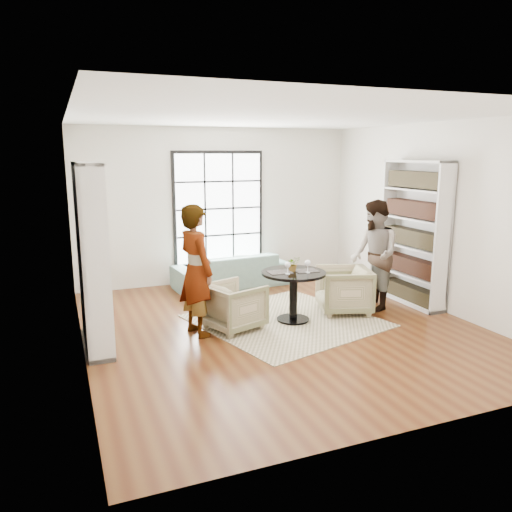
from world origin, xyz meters
name	(u,v)px	position (x,y,z in m)	size (l,w,h in m)	color
ground	(281,327)	(0.00, 0.00, 0.00)	(6.00, 6.00, 0.00)	#593315
room_shell	(267,237)	(0.00, 0.54, 1.26)	(6.00, 6.01, 6.00)	silver
rug	(286,321)	(0.18, 0.22, 0.01)	(2.41, 2.41, 0.01)	#BAAA8B
pedestal_table	(293,285)	(0.28, 0.18, 0.56)	(0.97, 0.97, 0.77)	black
sofa	(231,270)	(0.06, 2.45, 0.32)	(2.16, 0.84, 0.63)	slate
armchair_left	(234,306)	(-0.67, 0.19, 0.34)	(0.73, 0.75, 0.69)	tan
armchair_right	(344,290)	(1.22, 0.27, 0.37)	(0.79, 0.81, 0.74)	tan
person_left	(196,270)	(-1.22, 0.19, 0.92)	(0.67, 0.44, 1.84)	gray
person_right	(374,255)	(1.77, 0.27, 0.89)	(0.87, 0.68, 1.79)	gray
placemat_left	(280,272)	(0.07, 0.21, 0.78)	(0.34, 0.26, 0.01)	black
placemat_right	(306,271)	(0.47, 0.15, 0.78)	(0.34, 0.26, 0.01)	black
cutlery_left	(280,272)	(0.07, 0.21, 0.78)	(0.14, 0.22, 0.01)	silver
cutlery_right	(306,270)	(0.47, 0.15, 0.78)	(0.14, 0.22, 0.01)	silver
wine_glass_left	(288,265)	(0.13, 0.08, 0.91)	(0.08, 0.08, 0.19)	silver
wine_glass_right	(308,263)	(0.45, 0.05, 0.91)	(0.09, 0.09, 0.20)	silver
flower_centerpiece	(293,264)	(0.29, 0.22, 0.88)	(0.20, 0.17, 0.22)	gray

